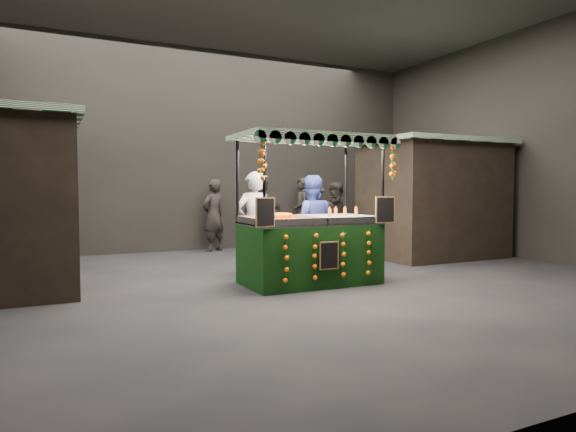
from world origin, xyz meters
name	(u,v)px	position (x,y,z in m)	size (l,w,h in m)	color
ground	(284,284)	(0.00, 0.00, 0.00)	(12.00, 12.00, 0.00)	black
market_hall	(284,69)	(0.00, 0.00, 3.38)	(12.10, 10.10, 5.05)	black
neighbour_stall_right	(432,198)	(4.40, 1.50, 1.31)	(3.00, 2.20, 2.60)	black
juice_stall	(311,238)	(0.39, -0.20, 0.73)	(2.43, 1.43, 2.35)	black
vendor_grey	(254,224)	(-0.18, 0.84, 0.91)	(0.70, 0.49, 1.81)	gray
vendor_blue	(311,224)	(0.90, 0.76, 0.88)	(1.03, 0.92, 1.76)	navy
shopper_0	(57,220)	(-3.23, 3.21, 0.94)	(0.71, 0.48, 1.87)	#2D2625
shopper_1	(338,220)	(2.42, 2.31, 0.83)	(1.02, 0.98, 1.66)	black
shopper_2	(263,218)	(0.98, 3.17, 0.87)	(1.07, 0.97, 1.75)	#2A2322
shopper_3	(314,216)	(2.50, 3.55, 0.85)	(1.17, 1.25, 1.70)	#292521
shopper_5	(400,215)	(4.45, 2.69, 0.87)	(1.37, 1.61, 1.74)	black
shopper_6	(302,212)	(2.71, 4.60, 0.91)	(0.56, 0.74, 1.82)	black
shopper_7	(214,215)	(0.27, 4.60, 0.88)	(0.76, 0.66, 1.76)	black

